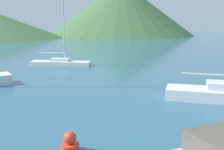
{
  "coord_description": "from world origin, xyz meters",
  "views": [
    {
      "loc": [
        -4.34,
        -3.63,
        4.72
      ],
      "look_at": [
        0.5,
        14.0,
        1.2
      ],
      "focal_mm": 45.0,
      "sensor_mm": 36.0,
      "label": 1
    }
  ],
  "objects": [
    {
      "name": "sailboat_middle",
      "position": [
        -1.75,
        26.79,
        0.38
      ],
      "size": [
        6.57,
        3.88,
        8.88
      ],
      "rotation": [
        0.0,
        0.0,
        -0.39
      ],
      "color": "white",
      "rests_on": "ground_plane"
    },
    {
      "name": "buoy_marker",
      "position": [
        -3.28,
        6.04,
        0.32
      ],
      "size": [
        0.67,
        0.67,
        0.77
      ],
      "color": "red",
      "rests_on": "ground_plane"
    },
    {
      "name": "hill_central",
      "position": [
        24.54,
        89.35,
        8.77
      ],
      "size": [
        48.4,
        48.4,
        17.54
      ],
      "color": "#3D6038",
      "rests_on": "ground_plane"
    }
  ]
}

